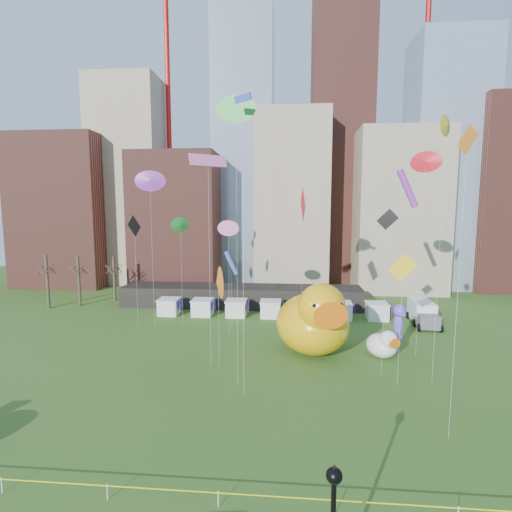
# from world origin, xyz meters

# --- Properties ---
(ground) EXTENTS (160.00, 160.00, 0.00)m
(ground) POSITION_xyz_m (0.00, 0.00, 0.00)
(ground) COLOR #355A1C
(ground) RESTS_ON ground
(skyline) EXTENTS (101.00, 23.00, 68.00)m
(skyline) POSITION_xyz_m (2.25, 61.06, 21.44)
(skyline) COLOR brown
(skyline) RESTS_ON ground
(crane_left) EXTENTS (23.00, 1.00, 76.00)m
(crane_left) POSITION_xyz_m (-21.11, 64.00, 46.90)
(crane_left) COLOR red
(crane_left) RESTS_ON ground
(crane_right) EXTENTS (23.00, 1.00, 76.00)m
(crane_right) POSITION_xyz_m (30.89, 64.00, 46.90)
(crane_right) COLOR red
(crane_right) RESTS_ON ground
(pavilion) EXTENTS (38.00, 6.00, 3.20)m
(pavilion) POSITION_xyz_m (-4.00, 42.00, 1.60)
(pavilion) COLOR black
(pavilion) RESTS_ON ground
(vendor_tents) EXTENTS (33.24, 2.80, 2.40)m
(vendor_tents) POSITION_xyz_m (1.02, 36.00, 1.11)
(vendor_tents) COLOR white
(vendor_tents) RESTS_ON ground
(bare_trees) EXTENTS (8.44, 6.44, 8.50)m
(bare_trees) POSITION_xyz_m (-30.17, 40.54, 4.01)
(bare_trees) COLOR #382B21
(bare_trees) RESTS_ON ground
(caution_tape) EXTENTS (50.00, 0.06, 0.90)m
(caution_tape) POSITION_xyz_m (0.00, 0.00, 0.68)
(caution_tape) COLOR white
(caution_tape) RESTS_ON ground
(big_duck) EXTENTS (9.73, 11.45, 8.14)m
(big_duck) POSITION_xyz_m (6.29, 21.94, 3.74)
(big_duck) COLOR #E6A80B
(big_duck) RESTS_ON ground
(small_duck) EXTENTS (4.10, 4.51, 3.14)m
(small_duck) POSITION_xyz_m (13.44, 21.63, 1.44)
(small_duck) COLOR white
(small_duck) RESTS_ON ground
(seahorse_green) EXTENTS (1.98, 2.25, 7.51)m
(seahorse_green) POSITION_xyz_m (5.95, 21.24, 5.56)
(seahorse_green) COLOR silver
(seahorse_green) RESTS_ON ground
(seahorse_purple) EXTENTS (1.46, 1.79, 5.51)m
(seahorse_purple) POSITION_xyz_m (15.21, 22.57, 3.82)
(seahorse_purple) COLOR silver
(seahorse_purple) RESTS_ON ground
(box_truck) EXTENTS (3.33, 7.38, 3.06)m
(box_truck) POSITION_xyz_m (21.69, 34.40, 1.57)
(box_truck) COLOR white
(box_truck) RESTS_ON ground
(kite_0) EXTENTS (0.37, 3.56, 17.73)m
(kite_0) POSITION_xyz_m (4.92, 21.72, 15.77)
(kite_0) COLOR silver
(kite_0) RESTS_ON ground
(kite_1) EXTENTS (3.27, 2.65, 20.51)m
(kite_1) POSITION_xyz_m (-4.05, 17.94, 19.85)
(kite_1) COLOR silver
(kite_1) RESTS_ON ground
(kite_2) EXTENTS (0.62, 2.80, 14.72)m
(kite_2) POSITION_xyz_m (-16.65, 30.71, 13.11)
(kite_2) COLOR silver
(kite_2) RESTS_ON ground
(kite_3) EXTENTS (1.32, 1.78, 14.45)m
(kite_3) POSITION_xyz_m (-10.55, 30.97, 13.43)
(kite_3) COLOR silver
(kite_3) RESTS_ON ground
(kite_4) EXTENTS (1.27, 1.59, 23.32)m
(kite_4) POSITION_xyz_m (16.57, 16.32, 22.32)
(kite_4) COLOR silver
(kite_4) RESTS_ON ground
(kite_5) EXTENTS (1.92, 0.83, 10.23)m
(kite_5) POSITION_xyz_m (-3.82, 30.18, 8.64)
(kite_5) COLOR silver
(kite_5) RESTS_ON ground
(kite_6) EXTENTS (1.30, 3.06, 9.97)m
(kite_6) POSITION_xyz_m (-3.24, 18.04, 8.42)
(kite_6) COLOR silver
(kite_6) RESTS_ON ground
(kite_7) EXTENTS (2.49, 0.78, 19.78)m
(kite_7) POSITION_xyz_m (16.15, 24.98, 17.66)
(kite_7) COLOR silver
(kite_7) RESTS_ON ground
(kite_8) EXTENTS (1.87, 1.44, 21.21)m
(kite_8) POSITION_xyz_m (17.00, 22.26, 20.11)
(kite_8) COLOR silver
(kite_8) RESTS_ON ground
(kite_9) EXTENTS (1.88, 0.74, 14.13)m
(kite_9) POSITION_xyz_m (-3.73, 27.72, 13.16)
(kite_9) COLOR silver
(kite_9) RESTS_ON ground
(kite_10) EXTENTS (1.80, 0.68, 15.51)m
(kite_10) POSITION_xyz_m (12.22, 16.94, 14.09)
(kite_10) COLOR silver
(kite_10) RESTS_ON ground
(kite_11) EXTENTS (2.31, 0.70, 24.69)m
(kite_11) POSITION_xyz_m (-0.87, 14.21, 23.49)
(kite_11) COLOR silver
(kite_11) RESTS_ON ground
(kite_12) EXTENTS (2.39, 0.47, 11.71)m
(kite_12) POSITION_xyz_m (13.27, 15.43, 10.34)
(kite_12) COLOR silver
(kite_12) RESTS_ON ground
(kite_13) EXTENTS (1.54, 1.35, 24.09)m
(kite_13) POSITION_xyz_m (-0.08, 12.09, 23.21)
(kite_13) COLOR silver
(kite_13) RESTS_ON ground
(kite_14) EXTENTS (0.44, 1.81, 20.65)m
(kite_14) POSITION_xyz_m (14.45, 7.32, 18.83)
(kite_14) COLOR silver
(kite_14) RESTS_ON ground
(kite_15) EXTENTS (2.69, 0.69, 20.44)m
(kite_15) POSITION_xyz_m (-14.47, 31.01, 19.09)
(kite_15) COLOR silver
(kite_15) RESTS_ON ground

